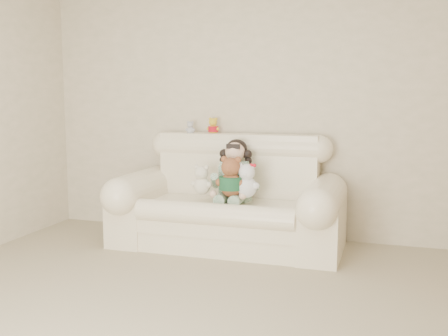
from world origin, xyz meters
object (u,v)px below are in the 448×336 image
(cream_teddy, at_px, (202,177))
(sofa, at_px, (227,192))
(brown_teddy, at_px, (231,173))
(white_cat, at_px, (247,177))
(seated_child, at_px, (235,170))

(cream_teddy, bearing_deg, sofa, 29.56)
(sofa, relative_size, brown_teddy, 4.92)
(white_cat, height_order, cream_teddy, white_cat)
(brown_teddy, bearing_deg, cream_teddy, -173.20)
(sofa, relative_size, seated_child, 3.59)
(brown_teddy, bearing_deg, white_cat, 17.63)
(seated_child, relative_size, white_cat, 1.60)
(white_cat, distance_m, cream_teddy, 0.43)
(sofa, height_order, seated_child, sofa)
(brown_teddy, distance_m, cream_teddy, 0.29)
(sofa, distance_m, brown_teddy, 0.25)
(white_cat, relative_size, cream_teddy, 1.14)
(brown_teddy, relative_size, cream_teddy, 1.33)
(white_cat, bearing_deg, cream_teddy, 156.99)
(brown_teddy, height_order, cream_teddy, brown_teddy)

